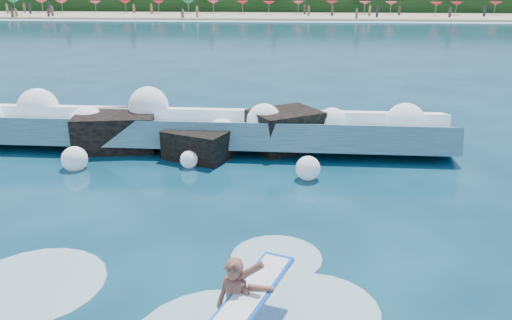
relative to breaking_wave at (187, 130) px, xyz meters
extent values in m
plane|color=#072E3E|center=(1.30, -6.79, -0.53)|extent=(200.00, 200.00, 0.00)
cube|color=tan|center=(1.30, 71.21, -0.33)|extent=(140.00, 20.00, 0.40)
cube|color=silver|center=(1.30, 60.21, -0.49)|extent=(140.00, 5.00, 0.08)
cube|color=black|center=(1.30, 81.21, 1.97)|extent=(140.00, 4.00, 5.00)
cube|color=#337081|center=(0.00, -0.16, -0.09)|extent=(17.68, 2.69, 1.48)
cube|color=white|center=(0.00, 0.64, 0.35)|extent=(17.68, 1.25, 0.69)
cube|color=black|center=(-2.31, -0.48, -0.04)|extent=(2.92, 2.40, 1.41)
cube|color=black|center=(0.69, -1.28, -0.15)|extent=(2.38, 2.13, 1.09)
cube|color=black|center=(3.39, -0.08, 0.00)|extent=(2.77, 2.65, 1.52)
imported|color=brown|center=(2.90, -9.88, 0.03)|extent=(0.73, 0.61, 1.69)
cube|color=blue|center=(3.18, -9.83, 0.32)|extent=(1.25, 2.37, 0.06)
cube|color=white|center=(3.18, -9.83, 0.33)|extent=(1.10, 2.15, 0.06)
sphere|color=white|center=(-5.52, 0.53, 0.52)|extent=(1.44, 1.44, 1.44)
sphere|color=white|center=(-3.34, -0.36, 0.20)|extent=(1.28, 1.28, 1.28)
sphere|color=white|center=(-1.33, 0.16, 0.77)|extent=(1.37, 1.37, 1.37)
sphere|color=white|center=(1.30, -0.54, 0.10)|extent=(0.95, 0.95, 0.95)
sphere|color=white|center=(2.69, -0.21, 0.44)|extent=(1.17, 1.17, 1.17)
sphere|color=white|center=(4.96, 0.14, 0.36)|extent=(0.98, 0.98, 0.98)
sphere|color=white|center=(7.36, 0.03, 0.41)|extent=(1.33, 1.33, 1.33)
sphere|color=white|center=(-2.88, -2.62, -0.24)|extent=(0.78, 0.78, 0.78)
sphere|color=white|center=(0.54, -2.24, -0.28)|extent=(0.54, 0.54, 0.54)
sphere|color=white|center=(4.13, -2.93, -0.20)|extent=(0.71, 0.71, 0.71)
ellipsoid|color=silver|center=(4.17, -9.02, -0.53)|extent=(2.30, 2.30, 0.11)
ellipsoid|color=silver|center=(-1.05, -8.67, -0.53)|extent=(2.70, 2.70, 0.13)
ellipsoid|color=silver|center=(3.43, -7.33, -0.53)|extent=(1.90, 1.90, 0.10)
cone|color=#12735E|center=(-48.22, 74.88, 1.72)|extent=(2.00, 2.00, 0.50)
cone|color=#D63E5B|center=(-43.20, 75.43, 1.72)|extent=(2.00, 2.00, 0.50)
cone|color=#D63E5B|center=(-38.42, 73.28, 1.72)|extent=(2.00, 2.00, 0.50)
cone|color=#D63E5B|center=(-31.55, 71.47, 1.72)|extent=(2.00, 2.00, 0.50)
cone|color=red|center=(-27.07, 74.11, 1.72)|extent=(2.00, 2.00, 0.50)
cone|color=red|center=(-20.88, 73.34, 1.72)|extent=(2.00, 2.00, 0.50)
cone|color=#12735E|center=(-15.76, 74.16, 1.72)|extent=(2.00, 2.00, 0.50)
cone|color=#D63E5B|center=(-11.42, 74.88, 1.72)|extent=(2.00, 2.00, 0.50)
cone|color=red|center=(-6.11, 73.70, 1.72)|extent=(2.00, 2.00, 0.50)
cone|color=red|center=(-1.45, 72.06, 1.72)|extent=(2.00, 2.00, 0.50)
cone|color=#D63E5B|center=(3.54, 74.21, 1.72)|extent=(2.00, 2.00, 0.50)
cone|color=red|center=(9.30, 74.64, 1.72)|extent=(2.00, 2.00, 0.50)
cone|color=#D63E5B|center=(14.86, 74.02, 1.72)|extent=(2.00, 2.00, 0.50)
cone|color=#D63E5B|center=(19.05, 72.72, 1.72)|extent=(2.00, 2.00, 0.50)
cone|color=red|center=(25.98, 70.92, 1.72)|extent=(2.00, 2.00, 0.50)
cone|color=red|center=(29.63, 72.37, 1.72)|extent=(2.00, 2.00, 0.50)
cone|color=red|center=(36.20, 73.41, 1.72)|extent=(2.00, 2.00, 0.50)
cube|color=#3F332D|center=(-14.84, 73.87, 0.62)|extent=(0.35, 0.22, 1.50)
cube|color=#8C664C|center=(14.83, 63.00, 0.25)|extent=(0.35, 0.22, 1.41)
cube|color=#262633|center=(1.80, 62.80, 0.32)|extent=(0.35, 0.22, 1.54)
cube|color=brown|center=(20.13, 70.73, 0.55)|extent=(0.35, 0.22, 1.35)
cube|color=#3F332D|center=(5.25, 72.14, 0.64)|extent=(0.35, 0.22, 1.55)
cube|color=#8C664C|center=(-0.60, 71.48, 0.59)|extent=(0.35, 0.22, 1.44)
cube|color=#262633|center=(-47.87, 72.88, 0.62)|extent=(0.35, 0.22, 1.51)
cube|color=brown|center=(-30.36, 64.87, 0.56)|extent=(0.35, 0.22, 1.38)
cube|color=#8C664C|center=(-37.22, 62.79, 0.35)|extent=(0.35, 0.22, 1.60)
cube|color=#3F332D|center=(13.91, 74.42, 0.57)|extent=(0.35, 0.22, 1.39)
cube|color=#8C664C|center=(-14.05, 62.10, 0.24)|extent=(0.35, 0.22, 1.39)
cube|color=#262633|center=(34.77, 74.03, 0.63)|extent=(0.35, 0.22, 1.53)
cube|color=brown|center=(4.39, 69.62, 0.55)|extent=(0.35, 0.22, 1.37)
cube|color=#3F332D|center=(-11.87, 67.32, 0.66)|extent=(0.35, 0.22, 1.58)
cube|color=#8C664C|center=(1.93, 66.52, 0.61)|extent=(0.35, 0.22, 1.48)
cube|color=#262633|center=(21.86, 64.34, 0.55)|extent=(0.35, 0.22, 1.36)
cube|color=#3F332D|center=(19.10, 61.63, 0.30)|extent=(0.35, 0.22, 1.51)
cube|color=#8C664C|center=(-47.61, 69.81, 0.63)|extent=(0.35, 0.22, 1.51)
cube|color=brown|center=(-22.31, 69.15, 0.64)|extent=(0.35, 0.22, 1.55)
camera|label=1|loc=(3.77, -16.30, 4.76)|focal=35.00mm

